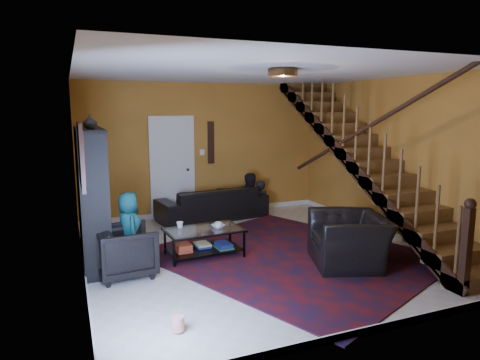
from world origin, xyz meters
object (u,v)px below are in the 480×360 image
at_px(armchair_left, 126,251).
at_px(coffee_table, 204,241).
at_px(armchair_right, 349,240).
at_px(sofa, 212,203).
at_px(bookshelf, 93,198).

distance_m(armchair_left, coffee_table, 1.27).
bearing_deg(armchair_right, coffee_table, -101.34).
distance_m(armchair_left, armchair_right, 3.18).
bearing_deg(armchair_right, armchair_left, -84.57).
xyz_separation_m(sofa, armchair_left, (-2.08, -2.50, 0.02)).
bearing_deg(bookshelf, armchair_left, -66.12).
relative_size(bookshelf, sofa, 0.88).
bearing_deg(bookshelf, coffee_table, -16.48).
height_order(bookshelf, armchair_left, bookshelf).
xyz_separation_m(armchair_left, coffee_table, (1.22, 0.34, -0.10)).
bearing_deg(armchair_left, armchair_right, -109.22).
relative_size(sofa, coffee_table, 1.90).
bearing_deg(armchair_left, bookshelf, 19.06).
bearing_deg(armchair_left, sofa, -44.51).
bearing_deg(bookshelf, armchair_right, -24.87).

